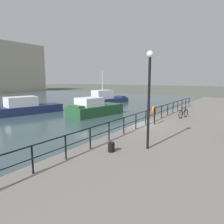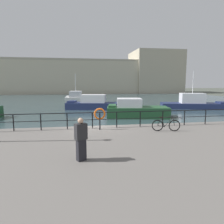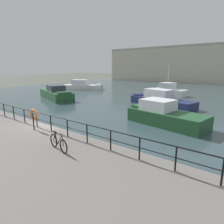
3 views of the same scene
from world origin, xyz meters
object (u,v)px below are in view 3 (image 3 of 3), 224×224
(moored_blue_motorboat, at_px, (164,115))
(life_ring_stand, at_px, (34,115))
(moored_cabin_cruiser, at_px, (83,86))
(moored_red_daysailer, at_px, (56,94))
(moored_green_narrowboat, at_px, (160,100))
(moored_white_yacht, at_px, (170,91))
(parked_bicycle, at_px, (58,143))

(moored_blue_motorboat, bearing_deg, life_ring_stand, 71.98)
(moored_cabin_cruiser, height_order, moored_red_daysailer, moored_red_daysailer)
(moored_blue_motorboat, height_order, life_ring_stand, life_ring_stand)
(moored_red_daysailer, bearing_deg, moored_green_narrowboat, 36.75)
(moored_blue_motorboat, xyz_separation_m, moored_white_yacht, (-6.54, 17.94, 0.06))
(moored_red_daysailer, relative_size, moored_white_yacht, 1.73)
(moored_cabin_cruiser, xyz_separation_m, life_ring_stand, (21.58, -25.20, 1.16))
(moored_green_narrowboat, height_order, moored_white_yacht, moored_white_yacht)
(moored_cabin_cruiser, xyz_separation_m, moored_blue_motorboat, (26.69, -15.57, 0.05))
(moored_cabin_cruiser, bearing_deg, moored_blue_motorboat, -58.08)
(moored_red_daysailer, xyz_separation_m, life_ring_stand, (14.90, -12.78, 1.13))
(parked_bicycle, bearing_deg, moored_green_narrowboat, 109.06)
(life_ring_stand, bearing_deg, moored_red_daysailer, 139.39)
(moored_red_daysailer, distance_m, moored_white_yacht, 20.01)
(moored_red_daysailer, relative_size, life_ring_stand, 7.02)
(parked_bicycle, bearing_deg, life_ring_stand, 174.85)
(moored_red_daysailer, bearing_deg, moored_cabin_cruiser, 138.22)
(moored_white_yacht, bearing_deg, moored_green_narrowboat, 110.65)
(moored_blue_motorboat, distance_m, moored_white_yacht, 19.10)
(parked_bicycle, xyz_separation_m, life_ring_stand, (-4.03, 1.12, 0.59))
(moored_cabin_cruiser, height_order, life_ring_stand, life_ring_stand)
(moored_blue_motorboat, bearing_deg, moored_red_daysailer, 1.00)
(moored_cabin_cruiser, distance_m, moored_red_daysailer, 14.11)
(moored_cabin_cruiser, distance_m, parked_bicycle, 36.73)
(moored_blue_motorboat, distance_m, life_ring_stand, 10.96)
(moored_red_daysailer, bearing_deg, moored_white_yacht, 67.66)
(moored_red_daysailer, height_order, parked_bicycle, moored_red_daysailer)
(life_ring_stand, bearing_deg, parked_bicycle, -15.53)
(moored_cabin_cruiser, bearing_deg, life_ring_stand, -77.25)
(moored_blue_motorboat, relative_size, life_ring_stand, 5.25)
(moored_red_daysailer, height_order, moored_blue_motorboat, moored_red_daysailer)
(moored_green_narrowboat, height_order, moored_blue_motorboat, moored_blue_motorboat)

